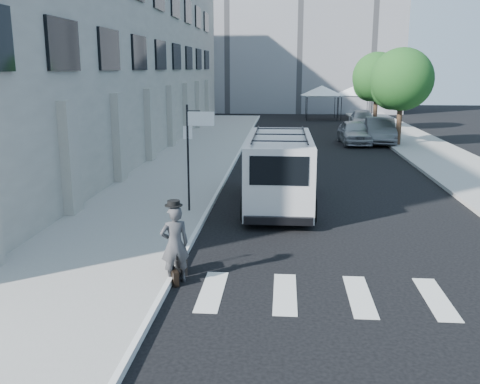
% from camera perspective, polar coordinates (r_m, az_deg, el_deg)
% --- Properties ---
extents(ground, '(120.00, 120.00, 0.00)m').
position_cam_1_polar(ground, '(14.66, 2.47, -5.97)').
color(ground, black).
rests_on(ground, ground).
extents(sidewalk_left, '(4.50, 48.00, 0.15)m').
position_cam_1_polar(sidewalk_left, '(30.59, -4.30, 4.18)').
color(sidewalk_left, gray).
rests_on(sidewalk_left, ground).
extents(sidewalk_right, '(4.00, 56.00, 0.15)m').
position_cam_1_polar(sidewalk_right, '(35.21, 18.69, 4.70)').
color(sidewalk_right, gray).
rests_on(sidewalk_right, ground).
extents(building_left, '(10.00, 44.00, 12.00)m').
position_cam_1_polar(building_left, '(34.06, -16.48, 14.60)').
color(building_left, gray).
rests_on(building_left, ground).
extents(sign_pole, '(1.03, 0.07, 3.50)m').
position_cam_1_polar(sign_pole, '(17.43, -4.85, 6.01)').
color(sign_pole, black).
rests_on(sign_pole, sidewalk_left).
extents(tree_near, '(3.80, 3.83, 6.03)m').
position_cam_1_polar(tree_near, '(34.72, 16.65, 11.20)').
color(tree_near, black).
rests_on(tree_near, ground).
extents(tree_far, '(3.80, 3.83, 6.03)m').
position_cam_1_polar(tree_far, '(43.58, 14.24, 11.61)').
color(tree_far, black).
rests_on(tree_far, ground).
extents(tent_left, '(4.00, 4.00, 3.20)m').
position_cam_1_polar(tent_left, '(52.01, 8.71, 10.63)').
color(tent_left, black).
rests_on(tent_left, ground).
extents(tent_right, '(4.00, 4.00, 3.20)m').
position_cam_1_polar(tent_right, '(52.82, 12.20, 10.53)').
color(tent_right, black).
rests_on(tent_right, ground).
extents(businessman, '(0.78, 0.66, 1.80)m').
position_cam_1_polar(businessman, '(12.20, -6.97, -5.56)').
color(businessman, '#3B3B3E').
rests_on(businessman, ground).
extents(briefcase, '(0.28, 0.45, 0.34)m').
position_cam_1_polar(briefcase, '(12.33, -7.00, -8.98)').
color(briefcase, black).
rests_on(briefcase, ground).
extents(suitcase, '(0.38, 0.48, 1.18)m').
position_cam_1_polar(suitcase, '(12.89, -6.33, -7.29)').
color(suitcase, black).
rests_on(suitcase, ground).
extents(cargo_van, '(2.39, 6.66, 2.48)m').
position_cam_1_polar(cargo_van, '(18.91, 4.23, 2.37)').
color(cargo_van, silver).
rests_on(cargo_van, ground).
extents(parked_car_a, '(1.98, 4.58, 1.54)m').
position_cam_1_polar(parked_car_a, '(35.33, 12.10, 6.25)').
color(parked_car_a, '#989A9F').
rests_on(parked_car_a, ground).
extents(parked_car_b, '(2.19, 5.17, 1.66)m').
position_cam_1_polar(parked_car_b, '(36.07, 14.69, 6.35)').
color(parked_car_b, '#505357').
rests_on(parked_car_b, ground).
extents(parked_car_c, '(2.19, 4.95, 1.41)m').
position_cam_1_polar(parked_car_c, '(44.55, 12.93, 7.49)').
color(parked_car_c, '#AAADB3').
rests_on(parked_car_c, ground).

